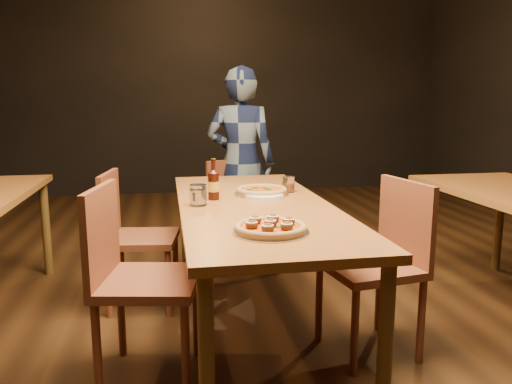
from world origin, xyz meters
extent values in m
plane|color=black|center=(0.00, 0.00, 0.00)|extent=(9.00, 9.00, 0.00)
plane|color=black|center=(0.00, 4.50, 1.50)|extent=(7.00, 0.00, 7.00)
cube|color=brown|center=(0.00, 0.00, 0.73)|extent=(0.80, 2.00, 0.04)
cylinder|color=brown|center=(-0.34, -0.94, 0.35)|extent=(0.06, 0.06, 0.71)
cylinder|color=brown|center=(-0.34, 0.94, 0.35)|extent=(0.06, 0.06, 0.71)
cylinder|color=brown|center=(0.34, -0.94, 0.35)|extent=(0.06, 0.06, 0.71)
cylinder|color=brown|center=(0.34, 0.94, 0.35)|extent=(0.06, 0.06, 0.71)
cylinder|color=brown|center=(-1.36, 1.24, 0.35)|extent=(0.06, 0.06, 0.71)
cylinder|color=brown|center=(1.36, 0.74, 0.35)|extent=(0.06, 0.06, 0.71)
cylinder|color=brown|center=(2.04, 0.74, 0.35)|extent=(0.06, 0.06, 0.71)
cylinder|color=#B7B7BF|center=(-0.04, -0.61, 0.75)|extent=(0.33, 0.33, 0.01)
cylinder|color=#AB8F47|center=(-0.04, -0.61, 0.76)|extent=(0.30, 0.30, 0.02)
torus|color=#AB8F47|center=(-0.04, -0.61, 0.77)|extent=(0.31, 0.31, 0.03)
cylinder|color=#A22F09|center=(-0.04, -0.61, 0.77)|extent=(0.24, 0.24, 0.00)
cylinder|color=#B7B7BF|center=(0.09, 0.24, 0.75)|extent=(0.32, 0.32, 0.01)
cylinder|color=#AB8F47|center=(0.09, 0.24, 0.77)|extent=(0.30, 0.30, 0.02)
torus|color=#AB8F47|center=(0.09, 0.24, 0.78)|extent=(0.30, 0.30, 0.03)
cylinder|color=#A22F09|center=(0.09, 0.24, 0.78)|extent=(0.23, 0.23, 0.00)
cylinder|color=white|center=(0.08, 0.13, 0.76)|extent=(0.22, 0.22, 0.02)
cylinder|color=black|center=(-0.21, 0.14, 0.82)|extent=(0.06, 0.06, 0.15)
cylinder|color=black|center=(-0.21, 0.14, 0.94)|extent=(0.02, 0.02, 0.07)
cylinder|color=gold|center=(-0.21, 0.14, 0.82)|extent=(0.06, 0.06, 0.06)
cylinder|color=white|center=(-0.30, 0.00, 0.81)|extent=(0.09, 0.09, 0.11)
cylinder|color=#9C4211|center=(0.26, 0.29, 0.80)|extent=(0.07, 0.07, 0.09)
imported|color=black|center=(0.15, 1.48, 0.78)|extent=(0.66, 0.54, 1.57)
camera|label=1|loc=(-0.46, -2.59, 1.29)|focal=35.00mm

